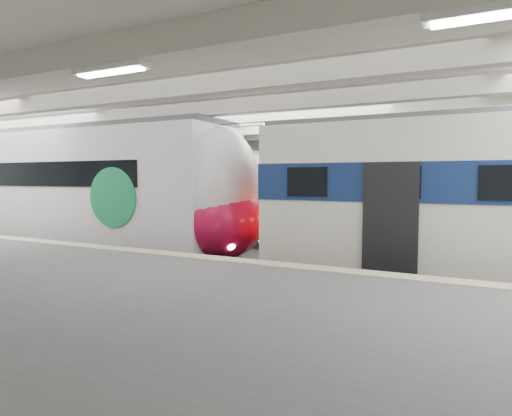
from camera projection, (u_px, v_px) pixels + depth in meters
The scene contains 3 objects.
station_hall at pixel (230, 169), 11.54m from camera, with size 36.00×24.00×5.75m.
modern_emu at pixel (94, 194), 16.21m from camera, with size 15.41×3.18×4.89m.
far_train at pixel (164, 195), 21.62m from camera, with size 12.82×2.80×4.13m.
Camera 1 is at (5.76, -11.82, 3.02)m, focal length 30.00 mm.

